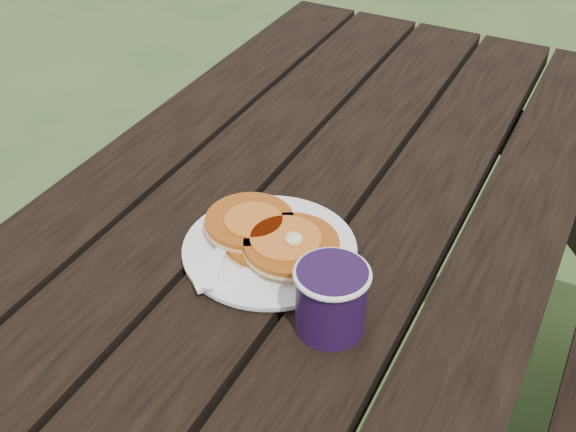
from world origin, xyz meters
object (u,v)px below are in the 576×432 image
at_px(picnic_table, 262,430).
at_px(coffee_cup, 331,296).
at_px(plate, 270,250).
at_px(pancake_stack, 271,235).

distance_m(picnic_table, coffee_cup, 0.46).
relative_size(plate, pancake_stack, 1.15).
xyz_separation_m(picnic_table, pancake_stack, (0.01, 0.03, 0.41)).
xyz_separation_m(pancake_stack, coffee_cup, (0.13, -0.10, 0.03)).
bearing_deg(plate, pancake_stack, 99.98).
bearing_deg(coffee_cup, pancake_stack, 143.81).
bearing_deg(picnic_table, pancake_stack, 75.82).
xyz_separation_m(plate, pancake_stack, (-0.00, 0.01, 0.02)).
height_order(plate, pancake_stack, pancake_stack).
bearing_deg(coffee_cup, plate, 145.69).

